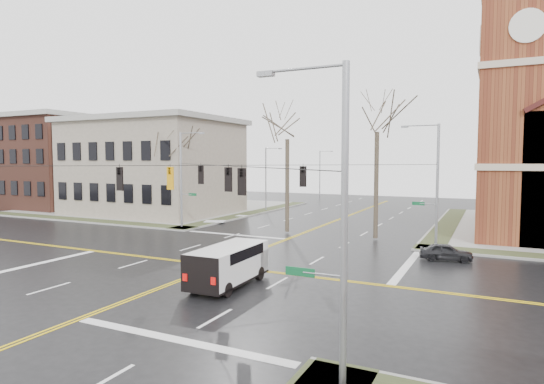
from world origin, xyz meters
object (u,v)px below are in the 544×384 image
at_px(tree_nw_near, 287,133).
at_px(tree_ne, 377,125).
at_px(signal_pole_nw, 183,177).
at_px(streetlight_north_b, 321,173).
at_px(streetlight_north_a, 267,176).
at_px(cargo_van, 231,262).
at_px(signal_pole_ne, 435,182).
at_px(signal_pole_se, 338,217).
at_px(tree_nw_far, 174,152).
at_px(parked_car_a, 446,252).

height_order(tree_nw_near, tree_ne, tree_ne).
xyz_separation_m(signal_pole_nw, streetlight_north_b, (0.67, 36.50, -0.48)).
bearing_deg(streetlight_north_b, streetlight_north_a, -90.00).
bearing_deg(tree_ne, tree_nw_near, -179.72).
xyz_separation_m(cargo_van, tree_nw_near, (-4.22, 16.69, 7.69)).
bearing_deg(streetlight_north_b, signal_pole_ne, -58.95).
bearing_deg(cargo_van, streetlight_north_b, 103.60).
bearing_deg(signal_pole_se, streetlight_north_a, 119.09).
distance_m(signal_pole_nw, tree_nw_far, 4.18).
height_order(signal_pole_ne, streetlight_north_a, signal_pole_ne).
bearing_deg(signal_pole_ne, streetlight_north_b, 121.05).
bearing_deg(tree_nw_near, tree_ne, 0.28).
height_order(signal_pole_ne, tree_ne, tree_ne).
bearing_deg(tree_ne, parked_car_a, -43.64).
bearing_deg(tree_nw_near, streetlight_north_b, 105.12).
bearing_deg(streetlight_north_a, tree_nw_near, -57.44).
distance_m(streetlight_north_b, cargo_van, 53.24).
bearing_deg(cargo_van, signal_pole_nw, 132.58).
distance_m(tree_nw_near, tree_ne, 7.91).
distance_m(streetlight_north_a, tree_ne, 23.16).
bearing_deg(streetlight_north_b, tree_nw_near, -74.88).
bearing_deg(tree_nw_far, tree_nw_near, -1.33).
height_order(cargo_van, tree_nw_far, tree_nw_far).
bearing_deg(signal_pole_nw, cargo_van, -46.20).
bearing_deg(parked_car_a, signal_pole_ne, 8.33).
height_order(signal_pole_nw, tree_nw_far, tree_nw_far).
height_order(signal_pole_se, tree_nw_far, tree_nw_far).
relative_size(streetlight_north_b, parked_car_a, 2.43).
xyz_separation_m(signal_pole_nw, signal_pole_se, (22.64, -23.00, 0.00)).
height_order(signal_pole_se, tree_ne, tree_ne).
bearing_deg(cargo_van, tree_nw_near, 102.97).
xyz_separation_m(cargo_van, tree_ne, (3.68, 16.73, 8.15)).
distance_m(streetlight_north_a, cargo_van, 34.34).
xyz_separation_m(signal_pole_ne, signal_pole_nw, (-22.64, 0.00, 0.00)).
height_order(signal_pole_ne, tree_nw_near, tree_nw_near).
relative_size(signal_pole_se, streetlight_north_a, 1.12).
bearing_deg(streetlight_north_a, parked_car_a, -41.18).
relative_size(cargo_van, tree_ne, 0.42).
bearing_deg(streetlight_north_a, signal_pole_nw, -92.32).
bearing_deg(tree_nw_far, signal_pole_se, -44.79).
xyz_separation_m(signal_pole_nw, cargo_van, (14.26, -14.87, -3.74)).
height_order(signal_pole_se, cargo_van, signal_pole_se).
relative_size(tree_nw_near, tree_ne, 0.95).
distance_m(cargo_van, tree_nw_far, 24.75).
xyz_separation_m(signal_pole_se, parked_car_a, (1.20, 19.23, -4.39)).
distance_m(signal_pole_se, tree_ne, 25.68).
bearing_deg(signal_pole_ne, tree_ne, 158.42).
height_order(signal_pole_se, parked_car_a, signal_pole_se).
relative_size(streetlight_north_a, tree_nw_near, 0.65).
relative_size(signal_pole_se, tree_nw_far, 0.88).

